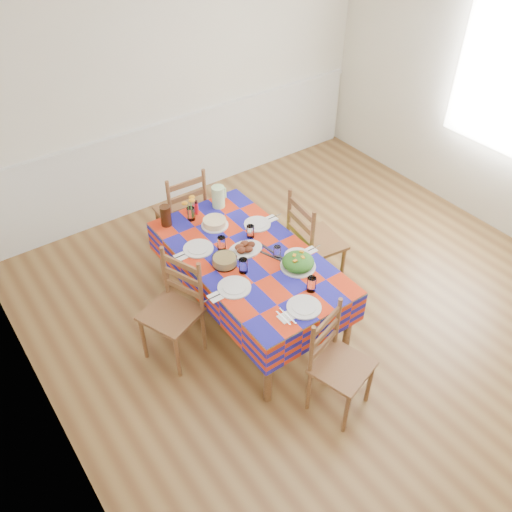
{
  "coord_description": "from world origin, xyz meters",
  "views": [
    {
      "loc": [
        -2.39,
        -2.19,
        3.39
      ],
      "look_at": [
        -0.61,
        0.3,
        0.83
      ],
      "focal_mm": 38.0,
      "sensor_mm": 36.0,
      "label": 1
    }
  ],
  "objects_px": {
    "tea_pitcher": "(166,216)",
    "chair_right": "(312,243)",
    "dining_table": "(249,262)",
    "meat_platter": "(245,248)",
    "green_pitcher": "(218,197)",
    "chair_near": "(337,364)",
    "chair_left": "(174,310)",
    "chair_far": "(183,213)"
  },
  "relations": [
    {
      "from": "dining_table",
      "to": "chair_right",
      "type": "relative_size",
      "value": 1.78
    },
    {
      "from": "green_pitcher",
      "to": "chair_left",
      "type": "xyz_separation_m",
      "value": [
        -0.86,
        -0.69,
        -0.32
      ]
    },
    {
      "from": "green_pitcher",
      "to": "chair_near",
      "type": "height_order",
      "value": "green_pitcher"
    },
    {
      "from": "meat_platter",
      "to": "tea_pitcher",
      "type": "xyz_separation_m",
      "value": [
        -0.34,
        0.67,
        0.07
      ]
    },
    {
      "from": "chair_left",
      "to": "chair_right",
      "type": "xyz_separation_m",
      "value": [
        1.36,
        -0.01,
        0.03
      ]
    },
    {
      "from": "dining_table",
      "to": "tea_pitcher",
      "type": "height_order",
      "value": "tea_pitcher"
    },
    {
      "from": "green_pitcher",
      "to": "chair_near",
      "type": "distance_m",
      "value": 1.83
    },
    {
      "from": "chair_right",
      "to": "chair_far",
      "type": "bearing_deg",
      "value": 39.9
    },
    {
      "from": "chair_far",
      "to": "chair_right",
      "type": "bearing_deg",
      "value": 124.9
    },
    {
      "from": "chair_right",
      "to": "tea_pitcher",
      "type": "bearing_deg",
      "value": 61.61
    },
    {
      "from": "meat_platter",
      "to": "chair_right",
      "type": "height_order",
      "value": "chair_right"
    },
    {
      "from": "tea_pitcher",
      "to": "chair_right",
      "type": "height_order",
      "value": "chair_right"
    },
    {
      "from": "green_pitcher",
      "to": "chair_far",
      "type": "relative_size",
      "value": 0.21
    },
    {
      "from": "chair_far",
      "to": "chair_left",
      "type": "distance_m",
      "value": 1.26
    },
    {
      "from": "chair_right",
      "to": "dining_table",
      "type": "bearing_deg",
      "value": 97.94
    },
    {
      "from": "green_pitcher",
      "to": "tea_pitcher",
      "type": "relative_size",
      "value": 1.07
    },
    {
      "from": "meat_platter",
      "to": "green_pitcher",
      "type": "relative_size",
      "value": 1.51
    },
    {
      "from": "green_pitcher",
      "to": "chair_far",
      "type": "distance_m",
      "value": 0.51
    },
    {
      "from": "tea_pitcher",
      "to": "meat_platter",
      "type": "bearing_deg",
      "value": -63.06
    },
    {
      "from": "dining_table",
      "to": "chair_far",
      "type": "height_order",
      "value": "chair_far"
    },
    {
      "from": "meat_platter",
      "to": "chair_left",
      "type": "height_order",
      "value": "chair_left"
    },
    {
      "from": "dining_table",
      "to": "tea_pitcher",
      "type": "xyz_separation_m",
      "value": [
        -0.33,
        0.73,
        0.16
      ]
    },
    {
      "from": "tea_pitcher",
      "to": "chair_left",
      "type": "xyz_separation_m",
      "value": [
        -0.35,
        -0.72,
        -0.32
      ]
    },
    {
      "from": "dining_table",
      "to": "chair_left",
      "type": "bearing_deg",
      "value": 178.72
    },
    {
      "from": "meat_platter",
      "to": "chair_left",
      "type": "relative_size",
      "value": 0.33
    },
    {
      "from": "meat_platter",
      "to": "chair_right",
      "type": "relative_size",
      "value": 0.31
    },
    {
      "from": "green_pitcher",
      "to": "tea_pitcher",
      "type": "bearing_deg",
      "value": 177.51
    },
    {
      "from": "tea_pitcher",
      "to": "chair_right",
      "type": "distance_m",
      "value": 1.27
    },
    {
      "from": "dining_table",
      "to": "meat_platter",
      "type": "distance_m",
      "value": 0.12
    },
    {
      "from": "dining_table",
      "to": "chair_right",
      "type": "height_order",
      "value": "chair_right"
    },
    {
      "from": "tea_pitcher",
      "to": "chair_near",
      "type": "relative_size",
      "value": 0.21
    },
    {
      "from": "chair_near",
      "to": "chair_far",
      "type": "relative_size",
      "value": 0.92
    },
    {
      "from": "dining_table",
      "to": "tea_pitcher",
      "type": "relative_size",
      "value": 9.39
    },
    {
      "from": "green_pitcher",
      "to": "chair_right",
      "type": "height_order",
      "value": "chair_right"
    },
    {
      "from": "dining_table",
      "to": "meat_platter",
      "type": "height_order",
      "value": "meat_platter"
    },
    {
      "from": "chair_left",
      "to": "chair_right",
      "type": "bearing_deg",
      "value": 68.1
    },
    {
      "from": "chair_near",
      "to": "chair_far",
      "type": "height_order",
      "value": "chair_far"
    },
    {
      "from": "chair_near",
      "to": "chair_right",
      "type": "bearing_deg",
      "value": 41.45
    },
    {
      "from": "chair_near",
      "to": "chair_left",
      "type": "distance_m",
      "value": 1.28
    },
    {
      "from": "meat_platter",
      "to": "green_pitcher",
      "type": "bearing_deg",
      "value": 75.65
    },
    {
      "from": "chair_near",
      "to": "chair_far",
      "type": "xyz_separation_m",
      "value": [
        0.01,
        2.15,
        0.04
      ]
    },
    {
      "from": "tea_pitcher",
      "to": "chair_far",
      "type": "relative_size",
      "value": 0.2
    }
  ]
}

